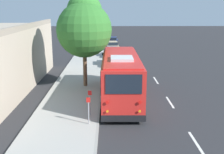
% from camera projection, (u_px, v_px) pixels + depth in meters
% --- Properties ---
extents(ground_plane, '(160.00, 160.00, 0.00)m').
position_uv_depth(ground_plane, '(129.00, 106.00, 18.82)').
color(ground_plane, '#28282B').
extents(sidewalk_slab, '(80.00, 3.94, 0.15)m').
position_uv_depth(sidewalk_slab, '(69.00, 105.00, 18.75)').
color(sidewalk_slab, '#A3A099').
rests_on(sidewalk_slab, ground).
extents(curb_strip, '(80.00, 0.14, 0.15)m').
position_uv_depth(curb_strip, '(100.00, 105.00, 18.77)').
color(curb_strip, gray).
rests_on(curb_strip, ground).
extents(shuttle_bus, '(9.44, 2.73, 3.37)m').
position_uv_depth(shuttle_bus, '(121.00, 75.00, 19.76)').
color(shuttle_bus, red).
rests_on(shuttle_bus, ground).
extents(parked_sedan_white, '(4.45, 2.00, 1.29)m').
position_uv_depth(parked_sedan_white, '(112.00, 60.00, 31.64)').
color(parked_sedan_white, silver).
rests_on(parked_sedan_white, ground).
extents(parked_sedan_gray, '(4.50, 1.73, 1.31)m').
position_uv_depth(parked_sedan_gray, '(112.00, 52.00, 37.19)').
color(parked_sedan_gray, slate).
rests_on(parked_sedan_gray, ground).
extents(parked_sedan_tan, '(4.49, 1.97, 1.29)m').
position_uv_depth(parked_sedan_tan, '(113.00, 46.00, 43.34)').
color(parked_sedan_tan, tan).
rests_on(parked_sedan_tan, ground).
extents(parked_sedan_navy, '(4.73, 2.04, 1.29)m').
position_uv_depth(parked_sedan_navy, '(112.00, 41.00, 49.62)').
color(parked_sedan_navy, '#19234C').
rests_on(parked_sedan_navy, ground).
extents(street_tree, '(4.37, 4.37, 7.40)m').
position_uv_depth(street_tree, '(84.00, 26.00, 22.09)').
color(street_tree, brown).
rests_on(street_tree, sidewalk_slab).
extents(sign_post_near, '(0.06, 0.22, 1.55)m').
position_uv_depth(sign_post_near, '(89.00, 110.00, 15.38)').
color(sign_post_near, gray).
rests_on(sign_post_near, sidewalk_slab).
extents(sign_post_far, '(0.06, 0.22, 1.54)m').
position_uv_depth(sign_post_far, '(90.00, 103.00, 16.62)').
color(sign_post_far, gray).
rests_on(sign_post_far, sidewalk_slab).
extents(lane_stripe_behind, '(2.40, 0.14, 0.01)m').
position_uv_depth(lane_stripe_behind, '(196.00, 143.00, 13.75)').
color(lane_stripe_behind, silver).
rests_on(lane_stripe_behind, ground).
extents(lane_stripe_mid, '(2.40, 0.14, 0.01)m').
position_uv_depth(lane_stripe_mid, '(170.00, 102.00, 19.57)').
color(lane_stripe_mid, silver).
rests_on(lane_stripe_mid, ground).
extents(lane_stripe_ahead, '(2.40, 0.14, 0.01)m').
position_uv_depth(lane_stripe_ahead, '(156.00, 80.00, 25.39)').
color(lane_stripe_ahead, silver).
rests_on(lane_stripe_ahead, ground).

